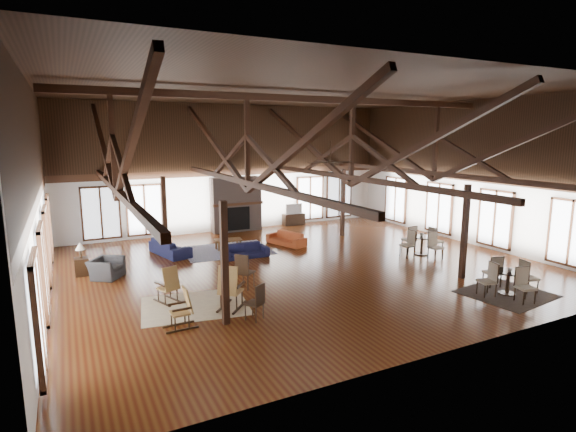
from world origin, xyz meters
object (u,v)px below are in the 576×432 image
sofa_navy_left (170,247)px  armchair (106,268)px  cafe_table_near (508,278)px  coffee_table (228,241)px  sofa_navy_front (245,251)px  tv_console (294,219)px  cafe_table_far (422,242)px  sofa_orange (286,238)px

sofa_navy_left → armchair: bearing=114.2°
cafe_table_near → coffee_table: bearing=122.8°
sofa_navy_front → coffee_table: bearing=97.8°
coffee_table → tv_console: size_ratio=1.01×
coffee_table → armchair: (-4.75, -1.77, -0.04)m
armchair → cafe_table_far: 11.43m
sofa_orange → tv_console: bearing=129.8°
coffee_table → sofa_navy_left: bearing=-176.4°
cafe_table_far → cafe_table_near: bearing=-101.1°
sofa_navy_left → tv_console: size_ratio=1.82×
cafe_table_far → sofa_orange: bearing=136.2°
sofa_navy_front → armchair: armchair is taller
sofa_navy_front → sofa_navy_left: size_ratio=0.85×
sofa_navy_front → sofa_orange: 2.55m
sofa_navy_front → cafe_table_near: bearing=-51.8°
sofa_orange → cafe_table_near: 8.83m
sofa_navy_front → cafe_table_far: bearing=-22.1°
coffee_table → cafe_table_far: (6.42, -4.15, 0.14)m
sofa_navy_front → armchair: size_ratio=1.80×
cafe_table_far → sofa_navy_front: bearing=156.7°
armchair → cafe_table_far: cafe_table_far is taller
sofa_navy_left → cafe_table_far: (8.71, -4.36, 0.20)m
cafe_table_near → cafe_table_far: cafe_table_far is taller
armchair → cafe_table_near: cafe_table_near is taller
sofa_navy_front → cafe_table_near: cafe_table_near is taller
sofa_navy_front → sofa_orange: size_ratio=0.97×
sofa_navy_left → coffee_table: sofa_navy_left is taller
cafe_table_near → cafe_table_far: bearing=78.9°
sofa_navy_left → armchair: 3.15m
coffee_table → armchair: bearing=-150.9°
armchair → tv_console: size_ratio=0.86×
cafe_table_far → armchair: bearing=167.9°
sofa_navy_front → sofa_orange: (2.29, 1.11, 0.01)m
tv_console → cafe_table_near: bearing=-85.9°
cafe_table_near → tv_console: (-0.86, 11.92, -0.20)m
sofa_orange → coffee_table: bearing=-116.7°
sofa_navy_front → tv_console: bearing=47.7°
sofa_navy_left → coffee_table: 2.30m
sofa_navy_left → coffee_table: bearing=-109.7°
sofa_orange → tv_console: tv_console is taller
sofa_navy_front → cafe_table_near: size_ratio=0.93×
cafe_table_near → cafe_table_far: size_ratio=0.99×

